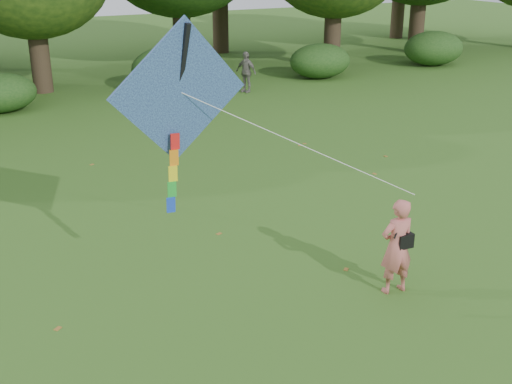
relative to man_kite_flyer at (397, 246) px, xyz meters
name	(u,v)px	position (x,y,z in m)	size (l,w,h in m)	color
ground	(361,300)	(-0.68, 0.00, -0.88)	(100.00, 100.00, 0.00)	#265114
man_kite_flyer	(397,246)	(0.00, 0.00, 0.00)	(0.64, 0.42, 1.75)	#C0615A
bystander_right	(246,72)	(4.92, 16.18, -0.03)	(0.99, 0.41, 1.69)	slate
crossbody_bag	(404,240)	(0.12, -0.03, 0.12)	(0.43, 0.20, 0.70)	black
flying_kite	(180,95)	(-3.42, 1.19, 2.76)	(4.83, 1.58, 3.08)	#2638A5
shrub_band	(86,79)	(-1.40, 17.61, -0.02)	(39.15, 3.22, 1.88)	#264919
fallen_leaves	(261,201)	(-0.14, 4.88, -0.87)	(10.75, 13.02, 0.01)	olive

